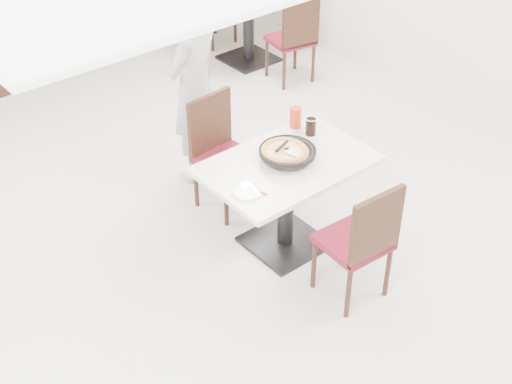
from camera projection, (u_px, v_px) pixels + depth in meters
floor at (246, 247)px, 5.45m from camera, size 7.00×7.00×0.00m
wainscot_back at (33, 36)px, 7.30m from camera, size 5.90×0.03×1.10m
main_table at (286, 205)px, 5.26m from camera, size 1.22×0.83×0.75m
chair_near at (354, 239)px, 4.79m from camera, size 0.45×0.45×0.95m
chair_far at (227, 157)px, 5.60m from camera, size 0.45×0.45×0.95m
trivet at (291, 159)px, 5.05m from camera, size 0.13×0.13×0.04m
pizza_pan at (287, 155)px, 5.04m from camera, size 0.34×0.34×0.01m
pizza at (284, 153)px, 5.04m from camera, size 0.37×0.37×0.02m
pizza_server at (294, 152)px, 4.98m from camera, size 0.10×0.12×0.00m
napkin at (248, 194)px, 4.73m from camera, size 0.20×0.20×0.00m
side_plate at (247, 193)px, 4.73m from camera, size 0.19×0.19×0.01m
fork at (254, 189)px, 4.75m from camera, size 0.04×0.15×0.00m
cola_glass at (311, 127)px, 5.31m from camera, size 0.08×0.08×0.13m
red_cup at (296, 117)px, 5.40m from camera, size 0.09×0.09×0.16m
diner_person at (195, 88)px, 5.77m from camera, size 0.71×0.59×1.67m
bg_table_right at (248, 29)px, 7.89m from camera, size 1.22×0.83×0.75m
bg_chair_right_near at (290, 38)px, 7.45m from camera, size 0.49×0.49×0.95m
bg_chair_right_far at (213, 3)px, 8.23m from camera, size 0.45×0.45×0.95m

